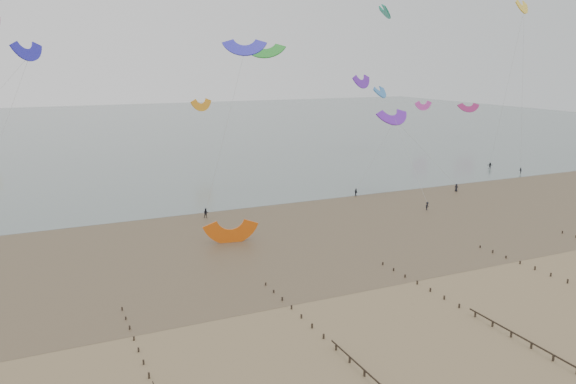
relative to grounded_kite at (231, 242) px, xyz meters
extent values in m
plane|color=brown|center=(12.23, -30.67, 0.00)|extent=(500.00, 500.00, 0.00)
plane|color=#475654|center=(12.23, 169.33, 0.03)|extent=(500.00, 500.00, 0.00)
plane|color=#473A28|center=(12.23, 4.33, 0.01)|extent=(500.00, 500.00, 0.00)
ellipsoid|color=slate|center=(-5.77, -8.67, 0.01)|extent=(23.60, 14.36, 0.01)
ellipsoid|color=slate|center=(24.23, 7.33, 0.01)|extent=(33.64, 18.32, 0.01)
ellipsoid|color=slate|center=(57.23, -0.67, 0.01)|extent=(19.65, 13.67, 0.01)
ellipsoid|color=slate|center=(-27.77, 9.33, 0.01)|extent=(26.95, 14.22, 0.01)
cube|color=black|center=(-19.77, -34.46, 0.26)|extent=(0.16, 0.16, 0.62)
cube|color=black|center=(-19.77, -31.83, 0.25)|extent=(0.16, 0.16, 0.59)
cube|color=black|center=(-19.77, -29.20, 0.23)|extent=(0.16, 0.16, 0.57)
cube|color=black|center=(-19.77, -26.56, 0.22)|extent=(0.16, 0.16, 0.54)
cube|color=black|center=(-19.77, -23.93, 0.20)|extent=(0.16, 0.16, 0.51)
cube|color=black|center=(-19.77, -21.30, 0.19)|extent=(0.16, 0.16, 0.48)
cube|color=black|center=(-19.77, -18.67, 0.17)|extent=(0.16, 0.16, 0.45)
cube|color=black|center=(-1.77, -42.35, 0.31)|extent=(0.16, 0.16, 0.71)
cube|color=black|center=(-1.77, -39.72, 0.29)|extent=(0.16, 0.16, 0.68)
cube|color=black|center=(-1.77, -37.09, 0.28)|extent=(0.16, 0.16, 0.65)
cube|color=black|center=(-1.77, -34.46, 0.26)|extent=(0.16, 0.16, 0.62)
cube|color=black|center=(-1.77, -31.83, 0.25)|extent=(0.16, 0.16, 0.59)
cube|color=black|center=(-1.77, -29.20, 0.23)|extent=(0.16, 0.16, 0.57)
cube|color=black|center=(-1.77, -26.56, 0.22)|extent=(0.16, 0.16, 0.54)
cube|color=black|center=(-1.77, -23.93, 0.20)|extent=(0.16, 0.16, 0.51)
cube|color=black|center=(-1.77, -21.30, 0.19)|extent=(0.16, 0.16, 0.48)
cube|color=black|center=(-1.77, -18.67, 0.17)|extent=(0.16, 0.16, 0.45)
cube|color=black|center=(16.23, -47.62, 0.33)|extent=(0.16, 0.16, 0.77)
cube|color=black|center=(16.23, -44.98, 0.32)|extent=(0.16, 0.16, 0.74)
cube|color=black|center=(16.23, -42.35, 0.31)|extent=(0.16, 0.16, 0.71)
cube|color=black|center=(16.23, -39.72, 0.29)|extent=(0.16, 0.16, 0.68)
cube|color=black|center=(16.23, -37.09, 0.28)|extent=(0.16, 0.16, 0.65)
cube|color=black|center=(16.23, -34.46, 0.26)|extent=(0.16, 0.16, 0.62)
cube|color=black|center=(16.23, -31.83, 0.25)|extent=(0.16, 0.16, 0.59)
cube|color=black|center=(16.23, -29.20, 0.23)|extent=(0.16, 0.16, 0.57)
cube|color=black|center=(16.23, -26.56, 0.22)|extent=(0.16, 0.16, 0.54)
cube|color=black|center=(16.23, -23.93, 0.20)|extent=(0.16, 0.16, 0.51)
cube|color=black|center=(16.23, -21.30, 0.19)|extent=(0.16, 0.16, 0.48)
cube|color=black|center=(16.23, -18.67, 0.17)|extent=(0.16, 0.16, 0.45)
cube|color=black|center=(34.23, -34.46, 0.26)|extent=(0.16, 0.16, 0.62)
cube|color=black|center=(34.23, -31.83, 0.25)|extent=(0.16, 0.16, 0.59)
cube|color=black|center=(34.23, -29.20, 0.23)|extent=(0.16, 0.16, 0.57)
cube|color=black|center=(34.23, -26.56, 0.22)|extent=(0.16, 0.16, 0.54)
cube|color=black|center=(34.23, -23.93, 0.20)|extent=(0.16, 0.16, 0.51)
cube|color=black|center=(34.23, -21.30, 0.19)|extent=(0.16, 0.16, 0.48)
cube|color=black|center=(34.23, -18.67, 0.17)|extent=(0.16, 0.16, 0.45)
cube|color=black|center=(52.23, -21.30, 0.19)|extent=(0.16, 0.16, 0.48)
cube|color=black|center=(52.23, -18.67, 0.17)|extent=(0.16, 0.16, 0.45)
imported|color=black|center=(0.54, 15.75, 0.92)|extent=(0.99, 0.83, 1.83)
imported|color=black|center=(86.86, 23.05, 0.77)|extent=(0.93, 0.94, 1.53)
imported|color=black|center=(34.91, 19.23, 0.83)|extent=(0.43, 0.99, 1.66)
imported|color=black|center=(41.24, 3.14, 0.83)|extent=(1.23, 0.97, 1.66)
imported|color=black|center=(84.74, 31.57, 0.85)|extent=(1.65, 0.98, 1.70)
imported|color=black|center=(57.51, 13.58, 0.87)|extent=(0.88, 1.01, 1.74)
camera|label=1|loc=(-27.43, -81.44, 28.03)|focal=35.00mm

